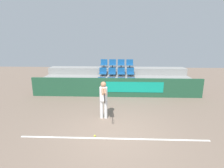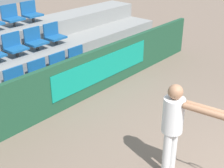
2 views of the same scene
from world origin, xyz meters
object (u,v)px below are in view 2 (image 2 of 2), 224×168
object	(u,v)px
stadium_chair_11	(31,12)
tennis_player	(178,122)
stadium_chair_2	(61,65)
stadium_chair_10	(12,16)
stadium_chair_6	(35,40)
stadium_chair_5	(14,46)
stadium_chair_3	(79,59)
stadium_chair_1	(40,73)
stadium_chair_0	(17,82)
stadium_chair_7	(54,35)

from	to	relation	value
stadium_chair_11	tennis_player	xyz separation A→B (m)	(-1.34, -5.34, -0.61)
stadium_chair_2	stadium_chair_10	world-z (taller)	stadium_chair_10
stadium_chair_10	tennis_player	xyz separation A→B (m)	(-0.75, -5.34, -0.61)
stadium_chair_6	stadium_chair_10	xyz separation A→B (m)	(0.00, 0.90, 0.44)
stadium_chair_11	stadium_chair_6	bearing A→B (deg)	-123.14
stadium_chair_5	stadium_chair_3	bearing A→B (deg)	-37.44
stadium_chair_6	tennis_player	world-z (taller)	tennis_player
stadium_chair_3	stadium_chair_6	size ratio (longest dim) A/B	1.00
stadium_chair_5	tennis_player	world-z (taller)	tennis_player
stadium_chair_3	stadium_chair_6	xyz separation A→B (m)	(-0.59, 0.90, 0.44)
stadium_chair_3	stadium_chair_5	size ratio (longest dim) A/B	1.00
stadium_chair_6	stadium_chair_10	size ratio (longest dim) A/B	1.00
stadium_chair_1	stadium_chair_11	world-z (taller)	stadium_chair_11
stadium_chair_1	stadium_chair_2	bearing A→B (deg)	0.00
stadium_chair_0	stadium_chair_2	xyz separation A→B (m)	(1.18, 0.00, 0.00)
stadium_chair_2	stadium_chair_10	xyz separation A→B (m)	(0.00, 1.81, 0.88)
stadium_chair_1	stadium_chair_11	size ratio (longest dim) A/B	1.00
stadium_chair_7	stadium_chair_11	size ratio (longest dim) A/B	1.00
stadium_chair_2	stadium_chair_7	size ratio (longest dim) A/B	1.00
stadium_chair_3	stadium_chair_10	distance (m)	2.09
stadium_chair_6	stadium_chair_11	distance (m)	1.17
stadium_chair_5	stadium_chair_11	size ratio (longest dim) A/B	1.00
stadium_chair_0	tennis_player	world-z (taller)	tennis_player
stadium_chair_1	stadium_chair_3	world-z (taller)	same
stadium_chair_3	stadium_chair_10	world-z (taller)	stadium_chair_10
stadium_chair_0	tennis_player	bearing A→B (deg)	-83.08
stadium_chair_1	stadium_chair_11	distance (m)	2.33
stadium_chair_1	tennis_player	world-z (taller)	tennis_player
stadium_chair_1	stadium_chair_2	distance (m)	0.59
stadium_chair_5	stadium_chair_6	world-z (taller)	same
stadium_chair_1	stadium_chair_7	bearing A→B (deg)	37.44
stadium_chair_6	stadium_chair_11	world-z (taller)	stadium_chair_11
stadium_chair_10	stadium_chair_11	world-z (taller)	same
stadium_chair_1	stadium_chair_6	size ratio (longest dim) A/B	1.00
stadium_chair_2	stadium_chair_6	world-z (taller)	stadium_chair_6
stadium_chair_2	stadium_chair_6	xyz separation A→B (m)	(0.00, 0.90, 0.44)
stadium_chair_2	stadium_chair_6	size ratio (longest dim) A/B	1.00
stadium_chair_10	stadium_chair_7	bearing A→B (deg)	-56.86
stadium_chair_2	stadium_chair_10	bearing A→B (deg)	90.00
stadium_chair_0	stadium_chair_3	bearing A→B (deg)	0.00
tennis_player	stadium_chair_10	bearing A→B (deg)	75.19
stadium_chair_6	stadium_chair_7	world-z (taller)	same
stadium_chair_2	stadium_chair_3	distance (m)	0.59
stadium_chair_0	stadium_chair_1	distance (m)	0.59
stadium_chair_1	stadium_chair_7	world-z (taller)	stadium_chair_7
stadium_chair_0	stadium_chair_7	world-z (taller)	stadium_chair_7
tennis_player	stadium_chair_6	bearing A→B (deg)	73.58
stadium_chair_10	stadium_chair_2	bearing A→B (deg)	-90.00
stadium_chair_2	stadium_chair_1	bearing A→B (deg)	180.00
stadium_chair_3	stadium_chair_5	distance (m)	1.55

